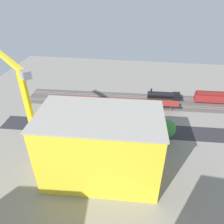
{
  "coord_description": "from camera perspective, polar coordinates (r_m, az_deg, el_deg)",
  "views": [
    {
      "loc": [
        -5.14,
        69.09,
        49.94
      ],
      "look_at": [
        4.56,
        1.09,
        6.27
      ],
      "focal_mm": 34.54,
      "sensor_mm": 36.0,
      "label": 1
    }
  ],
  "objects": [
    {
      "name": "street_tree_2",
      "position": [
        75.71,
        8.66,
        -4.39
      ],
      "size": [
        6.22,
        6.22,
        8.13
      ],
      "color": "brown",
      "rests_on": "ground"
    },
    {
      "name": "street_tree_1",
      "position": [
        76.24,
        14.25,
        -4.21
      ],
      "size": [
        6.32,
        6.32,
        8.86
      ],
      "color": "brown",
      "rests_on": "ground"
    },
    {
      "name": "construction_building",
      "position": [
        59.62,
        -3.07,
        -9.39
      ],
      "size": [
        32.11,
        18.4,
        20.44
      ],
      "primitive_type": "cube",
      "rotation": [
        0.0,
        0.0,
        0.04
      ],
      "color": "yellow",
      "rests_on": "ground"
    },
    {
      "name": "platform_canopy_near",
      "position": [
        94.04,
        1.21,
        3.02
      ],
      "size": [
        52.88,
        6.42,
        3.94
      ],
      "color": "#A82D23",
      "rests_on": "ground"
    },
    {
      "name": "parked_car_2",
      "position": [
        84.95,
        5.53,
        -3.07
      ],
      "size": [
        4.67,
        2.0,
        1.83
      ],
      "color": "black",
      "rests_on": "ground"
    },
    {
      "name": "parked_car_4",
      "position": [
        86.48,
        -1.8,
        -2.26
      ],
      "size": [
        4.54,
        2.11,
        1.63
      ],
      "color": "black",
      "rests_on": "ground"
    },
    {
      "name": "parked_car_0",
      "position": [
        85.91,
        13.63,
        -3.56
      ],
      "size": [
        4.13,
        1.95,
        1.63
      ],
      "color": "black",
      "rests_on": "ground"
    },
    {
      "name": "street_asphalt",
      "position": [
        83.07,
        2.94,
        -4.55
      ],
      "size": [
        95.71,
        12.67,
        0.01
      ],
      "primitive_type": "cube",
      "rotation": [
        0.0,
        0.0,
        0.04
      ],
      "color": "#2D2D33",
      "rests_on": "ground"
    },
    {
      "name": "ground_plane",
      "position": [
        85.41,
        3.14,
        -3.39
      ],
      "size": [
        152.7,
        152.7,
        0.0
      ],
      "primitive_type": "plane",
      "color": "gray",
      "rests_on": "ground"
    },
    {
      "name": "track_rails",
      "position": [
        102.19,
        4.21,
        3.21
      ],
      "size": [
        95.37,
        12.12,
        0.12
      ],
      "color": "#9E9EA8",
      "rests_on": "ground"
    },
    {
      "name": "box_truck_1",
      "position": [
        76.74,
        -0.74,
        -6.63
      ],
      "size": [
        9.33,
        3.29,
        3.12
      ],
      "color": "black",
      "rests_on": "ground"
    },
    {
      "name": "street_tree_3",
      "position": [
        83.96,
        -18.76,
        -2.33
      ],
      "size": [
        5.24,
        5.24,
        7.08
      ],
      "color": "brown",
      "rests_on": "ground"
    },
    {
      "name": "street_tree_0",
      "position": [
        75.25,
        1.56,
        -3.93
      ],
      "size": [
        4.72,
        4.72,
        7.71
      ],
      "color": "brown",
      "rests_on": "ground"
    },
    {
      "name": "passenger_coach",
      "position": [
        109.13,
        25.29,
        3.67
      ],
      "size": [
        16.72,
        3.51,
        5.73
      ],
      "color": "black",
      "rests_on": "ground"
    },
    {
      "name": "box_truck_0",
      "position": [
        76.18,
        3.43,
        -7.04
      ],
      "size": [
        10.19,
        3.07,
        3.14
      ],
      "color": "black",
      "rests_on": "ground"
    },
    {
      "name": "locomotive",
      "position": [
        105.01,
        13.91,
        4.17
      ],
      "size": [
        16.61,
        3.46,
        5.18
      ],
      "color": "black",
      "rests_on": "ground"
    },
    {
      "name": "parked_car_3",
      "position": [
        85.15,
        2.09,
        -2.87
      ],
      "size": [
        4.1,
        1.88,
        1.67
      ],
      "color": "black",
      "rests_on": "ground"
    },
    {
      "name": "parked_car_1",
      "position": [
        85.26,
        9.83,
        -3.32
      ],
      "size": [
        4.9,
        2.23,
        1.73
      ],
      "color": "black",
      "rests_on": "ground"
    },
    {
      "name": "box_truck_2",
      "position": [
        75.59,
        2.42,
        -7.32
      ],
      "size": [
        9.03,
        2.86,
        3.27
      ],
      "color": "black",
      "rests_on": "ground"
    },
    {
      "name": "traffic_light",
      "position": [
        77.54,
        -1.07,
        -3.91
      ],
      "size": [
        0.5,
        0.36,
        5.93
      ],
      "color": "#333333",
      "rests_on": "ground"
    },
    {
      "name": "tower_crane",
      "position": [
        66.01,
        -21.72,
        1.37
      ],
      "size": [
        19.27,
        17.93,
        31.14
      ],
      "color": "gray",
      "rests_on": "ground"
    },
    {
      "name": "construction_roof_slab",
      "position": [
        53.25,
        -3.4,
        -1.0
      ],
      "size": [
        32.74,
        19.03,
        0.4
      ],
      "primitive_type": "cube",
      "rotation": [
        0.0,
        0.0,
        0.04
      ],
      "color": "#ADA89E",
      "rests_on": "construction_building"
    },
    {
      "name": "rail_bed",
      "position": [
        102.27,
        4.2,
        3.12
      ],
      "size": [
        95.94,
        18.55,
        0.01
      ],
      "primitive_type": "cube",
      "rotation": [
        0.0,
        0.0,
        0.04
      ],
      "color": "#5B544C",
      "rests_on": "ground"
    },
    {
      "name": "parked_car_6",
      "position": [
        88.93,
        -9.78,
        -1.64
      ],
      "size": [
        4.1,
        1.9,
        1.79
      ],
      "color": "black",
      "rests_on": "ground"
    },
    {
      "name": "parked_car_5",
      "position": [
        87.39,
        -5.97,
        -2.02
      ],
      "size": [
        4.07,
        1.88,
        1.66
      ],
      "color": "black",
      "rests_on": "ground"
    }
  ]
}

